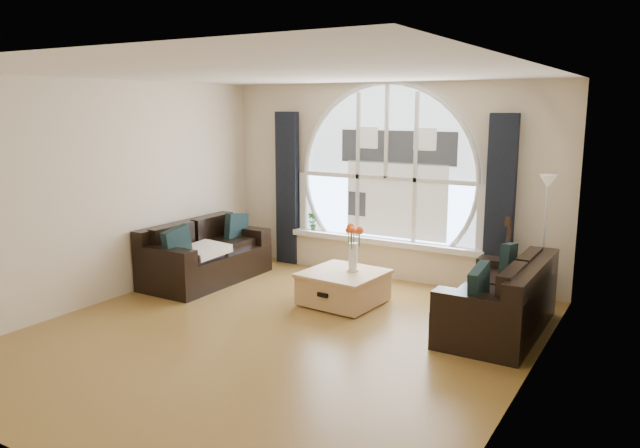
{
  "coord_description": "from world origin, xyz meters",
  "views": [
    {
      "loc": [
        3.51,
        -5.03,
        2.39
      ],
      "look_at": [
        0.0,
        0.9,
        1.05
      ],
      "focal_mm": 34.33,
      "sensor_mm": 36.0,
      "label": 1
    }
  ],
  "objects_px": {
    "sofa_left": "(206,252)",
    "floor_lamp": "(544,242)",
    "sofa_right": "(498,295)",
    "guitar": "(508,257)",
    "coffee_chest": "(344,286)",
    "potted_plant": "(313,221)",
    "vase_flowers": "(353,240)"
  },
  "relations": [
    {
      "from": "coffee_chest",
      "to": "sofa_right",
      "type": "bearing_deg",
      "value": 5.39
    },
    {
      "from": "vase_flowers",
      "to": "guitar",
      "type": "bearing_deg",
      "value": 35.78
    },
    {
      "from": "sofa_left",
      "to": "sofa_right",
      "type": "distance_m",
      "value": 3.97
    },
    {
      "from": "coffee_chest",
      "to": "guitar",
      "type": "relative_size",
      "value": 0.85
    },
    {
      "from": "sofa_left",
      "to": "potted_plant",
      "type": "distance_m",
      "value": 1.69
    },
    {
      "from": "sofa_left",
      "to": "floor_lamp",
      "type": "height_order",
      "value": "floor_lamp"
    },
    {
      "from": "potted_plant",
      "to": "guitar",
      "type": "bearing_deg",
      "value": -2.35
    },
    {
      "from": "sofa_right",
      "to": "floor_lamp",
      "type": "relative_size",
      "value": 1.1
    },
    {
      "from": "sofa_left",
      "to": "sofa_right",
      "type": "bearing_deg",
      "value": 2.03
    },
    {
      "from": "coffee_chest",
      "to": "vase_flowers",
      "type": "height_order",
      "value": "vase_flowers"
    },
    {
      "from": "coffee_chest",
      "to": "floor_lamp",
      "type": "height_order",
      "value": "floor_lamp"
    },
    {
      "from": "vase_flowers",
      "to": "potted_plant",
      "type": "xyz_separation_m",
      "value": [
        -1.34,
        1.26,
        -0.1
      ]
    },
    {
      "from": "sofa_left",
      "to": "potted_plant",
      "type": "height_order",
      "value": "potted_plant"
    },
    {
      "from": "sofa_right",
      "to": "guitar",
      "type": "bearing_deg",
      "value": 99.98
    },
    {
      "from": "vase_flowers",
      "to": "floor_lamp",
      "type": "height_order",
      "value": "floor_lamp"
    },
    {
      "from": "coffee_chest",
      "to": "potted_plant",
      "type": "relative_size",
      "value": 3.19
    },
    {
      "from": "sofa_right",
      "to": "vase_flowers",
      "type": "xyz_separation_m",
      "value": [
        -1.79,
        0.07,
        0.39
      ]
    },
    {
      "from": "vase_flowers",
      "to": "potted_plant",
      "type": "relative_size",
      "value": 2.48
    },
    {
      "from": "vase_flowers",
      "to": "sofa_left",
      "type": "bearing_deg",
      "value": -175.34
    },
    {
      "from": "sofa_right",
      "to": "floor_lamp",
      "type": "height_order",
      "value": "floor_lamp"
    },
    {
      "from": "sofa_right",
      "to": "guitar",
      "type": "xyz_separation_m",
      "value": [
        -0.21,
        1.21,
        0.13
      ]
    },
    {
      "from": "coffee_chest",
      "to": "sofa_left",
      "type": "bearing_deg",
      "value": -173.01
    },
    {
      "from": "coffee_chest",
      "to": "guitar",
      "type": "xyz_separation_m",
      "value": [
        1.66,
        1.23,
        0.31
      ]
    },
    {
      "from": "guitar",
      "to": "potted_plant",
      "type": "height_order",
      "value": "guitar"
    },
    {
      "from": "sofa_left",
      "to": "coffee_chest",
      "type": "relative_size",
      "value": 2.02
    },
    {
      "from": "sofa_right",
      "to": "vase_flowers",
      "type": "distance_m",
      "value": 1.83
    },
    {
      "from": "sofa_left",
      "to": "coffee_chest",
      "type": "bearing_deg",
      "value": 2.79
    },
    {
      "from": "coffee_chest",
      "to": "potted_plant",
      "type": "xyz_separation_m",
      "value": [
        -1.26,
        1.35,
        0.47
      ]
    },
    {
      "from": "sofa_right",
      "to": "potted_plant",
      "type": "distance_m",
      "value": 3.41
    },
    {
      "from": "sofa_right",
      "to": "vase_flowers",
      "type": "bearing_deg",
      "value": 178.16
    },
    {
      "from": "sofa_left",
      "to": "vase_flowers",
      "type": "bearing_deg",
      "value": 5.1
    },
    {
      "from": "sofa_right",
      "to": "floor_lamp",
      "type": "distance_m",
      "value": 1.18
    }
  ]
}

